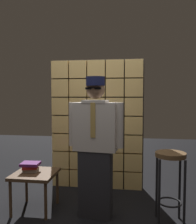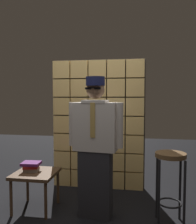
{
  "view_description": "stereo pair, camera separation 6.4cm",
  "coord_description": "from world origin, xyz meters",
  "px_view_note": "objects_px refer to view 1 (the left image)",
  "views": [
    {
      "loc": [
        0.55,
        -2.38,
        1.44
      ],
      "look_at": [
        0.15,
        0.44,
        1.26
      ],
      "focal_mm": 38.24,
      "sensor_mm": 36.0,
      "label": 1
    },
    {
      "loc": [
        0.61,
        -2.37,
        1.44
      ],
      "look_at": [
        0.15,
        0.44,
        1.26
      ],
      "focal_mm": 38.24,
      "sensor_mm": 36.0,
      "label": 2
    }
  ],
  "objects_px": {
    "bar_stool": "(170,171)",
    "side_table": "(35,177)",
    "book_stack": "(31,166)",
    "standing_person": "(95,145)"
  },
  "relations": [
    {
      "from": "standing_person",
      "to": "side_table",
      "type": "distance_m",
      "value": 0.91
    },
    {
      "from": "standing_person",
      "to": "bar_stool",
      "type": "distance_m",
      "value": 0.9
    },
    {
      "from": "bar_stool",
      "to": "book_stack",
      "type": "bearing_deg",
      "value": 175.9
    },
    {
      "from": "bar_stool",
      "to": "book_stack",
      "type": "xyz_separation_m",
      "value": [
        -1.72,
        0.12,
        -0.06
      ]
    },
    {
      "from": "side_table",
      "to": "standing_person",
      "type": "bearing_deg",
      "value": -3.53
    },
    {
      "from": "bar_stool",
      "to": "side_table",
      "type": "bearing_deg",
      "value": 176.67
    },
    {
      "from": "side_table",
      "to": "book_stack",
      "type": "distance_m",
      "value": 0.15
    },
    {
      "from": "bar_stool",
      "to": "side_table",
      "type": "relative_size",
      "value": 1.58
    },
    {
      "from": "bar_stool",
      "to": "standing_person",
      "type": "bearing_deg",
      "value": 176.84
    },
    {
      "from": "bar_stool",
      "to": "side_table",
      "type": "distance_m",
      "value": 1.66
    }
  ]
}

